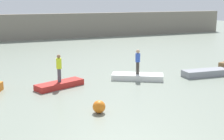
# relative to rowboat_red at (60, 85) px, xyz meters

# --- Properties ---
(rowboat_red) EXTENTS (3.20, 1.97, 0.36)m
(rowboat_red) POSITION_rel_rowboat_red_xyz_m (0.00, 0.00, 0.00)
(rowboat_red) COLOR red
(rowboat_red) RESTS_ON ground_plane
(rowboat_white) EXTENTS (3.55, 2.77, 0.37)m
(rowboat_white) POSITION_rel_rowboat_red_xyz_m (5.32, -0.03, 0.00)
(rowboat_white) COLOR white
(rowboat_white) RESTS_ON ground_plane
(rowboat_grey) EXTENTS (3.36, 1.29, 0.46)m
(rowboat_grey) POSITION_rel_rowboat_red_xyz_m (10.13, -1.03, 0.05)
(rowboat_grey) COLOR gray
(rowboat_grey) RESTS_ON ground_plane
(person_blue_shirt) EXTENTS (0.32, 0.32, 1.66)m
(person_blue_shirt) POSITION_rel_rowboat_red_xyz_m (5.32, -0.03, 1.12)
(person_blue_shirt) COLOR #38332D
(person_blue_shirt) RESTS_ON rowboat_white
(person_hiviz_shirt) EXTENTS (0.32, 0.32, 1.69)m
(person_hiviz_shirt) POSITION_rel_rowboat_red_xyz_m (-0.00, 0.00, 1.11)
(person_hiviz_shirt) COLOR #4C4C56
(person_hiviz_shirt) RESTS_ON rowboat_red
(mooring_buoy) EXTENTS (0.61, 0.61, 0.61)m
(mooring_buoy) POSITION_rel_rowboat_red_xyz_m (0.65, -5.11, 0.13)
(mooring_buoy) COLOR orange
(mooring_buoy) RESTS_ON ground_plane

